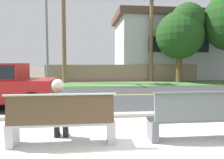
{
  "coord_description": "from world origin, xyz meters",
  "views": [
    {
      "loc": [
        -0.84,
        -3.67,
        1.55
      ],
      "look_at": [
        -0.07,
        3.41,
        1.0
      ],
      "focal_mm": 34.51,
      "sensor_mm": 36.0,
      "label": 1
    }
  ],
  "objects_px": {
    "seated_person_grey": "(59,108)",
    "palm_tree_tall": "(152,6)",
    "bench_right": "(199,118)",
    "bench_left": "(62,122)",
    "streetlamp": "(47,20)",
    "shade_tree_left": "(182,31)"
  },
  "relations": [
    {
      "from": "bench_left",
      "to": "seated_person_grey",
      "type": "xyz_separation_m",
      "value": [
        -0.08,
        0.17,
        0.21
      ]
    },
    {
      "from": "bench_right",
      "to": "seated_person_grey",
      "type": "relative_size",
      "value": 1.58
    },
    {
      "from": "bench_right",
      "to": "seated_person_grey",
      "type": "bearing_deg",
      "value": 176.42
    },
    {
      "from": "bench_right",
      "to": "shade_tree_left",
      "type": "distance_m",
      "value": 13.83
    },
    {
      "from": "seated_person_grey",
      "to": "palm_tree_tall",
      "type": "height_order",
      "value": "palm_tree_tall"
    },
    {
      "from": "bench_left",
      "to": "seated_person_grey",
      "type": "distance_m",
      "value": 0.29
    },
    {
      "from": "bench_left",
      "to": "palm_tree_tall",
      "type": "bearing_deg",
      "value": 67.33
    },
    {
      "from": "shade_tree_left",
      "to": "bench_left",
      "type": "bearing_deg",
      "value": -122.15
    },
    {
      "from": "bench_right",
      "to": "seated_person_grey",
      "type": "height_order",
      "value": "seated_person_grey"
    },
    {
      "from": "seated_person_grey",
      "to": "palm_tree_tall",
      "type": "xyz_separation_m",
      "value": [
        5.79,
        13.5,
        5.59
      ]
    },
    {
      "from": "bench_right",
      "to": "streetlamp",
      "type": "xyz_separation_m",
      "value": [
        -4.92,
        11.03,
        3.94
      ]
    },
    {
      "from": "seated_person_grey",
      "to": "streetlamp",
      "type": "bearing_deg",
      "value": 101.27
    },
    {
      "from": "bench_left",
      "to": "streetlamp",
      "type": "relative_size",
      "value": 0.25
    },
    {
      "from": "seated_person_grey",
      "to": "palm_tree_tall",
      "type": "bearing_deg",
      "value": 66.79
    },
    {
      "from": "bench_right",
      "to": "streetlamp",
      "type": "bearing_deg",
      "value": 114.04
    },
    {
      "from": "bench_left",
      "to": "bench_right",
      "type": "xyz_separation_m",
      "value": [
        2.68,
        0.0,
        0.0
      ]
    },
    {
      "from": "bench_right",
      "to": "palm_tree_tall",
      "type": "relative_size",
      "value": 0.25
    },
    {
      "from": "palm_tree_tall",
      "to": "shade_tree_left",
      "type": "bearing_deg",
      "value": -32.41
    },
    {
      "from": "palm_tree_tall",
      "to": "bench_right",
      "type": "bearing_deg",
      "value": -102.51
    },
    {
      "from": "bench_left",
      "to": "shade_tree_left",
      "type": "distance_m",
      "value": 15.02
    },
    {
      "from": "bench_right",
      "to": "palm_tree_tall",
      "type": "distance_m",
      "value": 15.15
    },
    {
      "from": "bench_left",
      "to": "shade_tree_left",
      "type": "xyz_separation_m",
      "value": [
        7.77,
        12.36,
        3.54
      ]
    }
  ]
}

